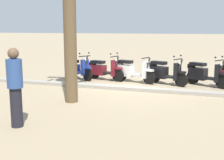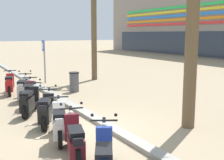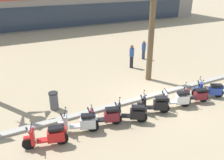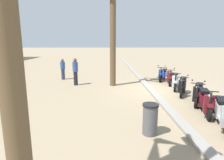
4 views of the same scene
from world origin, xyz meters
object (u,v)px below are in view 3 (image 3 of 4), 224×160
palm_tree_mid_walkway (153,3)px  scooter_white_mid_rear (177,99)px  scooter_blue_last_in_row (210,90)px  scooter_maroon_gap_after_mid (106,117)px  scooter_maroon_mid_centre (196,95)px  pedestrian_window_shopping (144,50)px  litter_bin (54,101)px  pedestrian_strolling_near_curb (132,56)px  scooter_black_far_back (132,113)px  scooter_black_tail_end (155,105)px  scooter_red_lead_nearest (49,136)px  scooter_silver_mid_front (81,123)px

palm_tree_mid_walkway → scooter_white_mid_rear: bearing=-103.3°
scooter_white_mid_rear → scooter_blue_last_in_row: (2.45, -0.00, -0.02)m
scooter_white_mid_rear → scooter_maroon_gap_after_mid: bearing=176.6°
scooter_maroon_gap_after_mid → scooter_blue_last_in_row: 6.45m
scooter_maroon_mid_centre → pedestrian_window_shopping: pedestrian_window_shopping is taller
palm_tree_mid_walkway → litter_bin: size_ratio=7.10×
scooter_blue_last_in_row → pedestrian_strolling_near_curb: pedestrian_strolling_near_curb is taller
scooter_black_far_back → scooter_black_tail_end: 1.47m
scooter_blue_last_in_row → scooter_red_lead_nearest: bearing=-179.9°
scooter_maroon_mid_centre → palm_tree_mid_walkway: (-0.37, 3.81, 4.45)m
scooter_maroon_gap_after_mid → scooter_red_lead_nearest: bearing=-174.6°
scooter_red_lead_nearest → scooter_silver_mid_front: bearing=10.8°
scooter_red_lead_nearest → scooter_maroon_mid_centre: scooter_maroon_mid_centre is taller
scooter_red_lead_nearest → scooter_maroon_mid_centre: (7.89, -0.08, -0.02)m
pedestrian_window_shopping → litter_bin: (-8.70, -4.61, -0.32)m
palm_tree_mid_walkway → pedestrian_strolling_near_curb: size_ratio=3.84×
scooter_silver_mid_front → palm_tree_mid_walkway: palm_tree_mid_walkway is taller
scooter_red_lead_nearest → scooter_maroon_gap_after_mid: size_ratio=1.01×
scooter_black_far_back → scooter_white_mid_rear: size_ratio=0.88×
scooter_maroon_gap_after_mid → scooter_blue_last_in_row: (6.45, -0.24, -0.02)m
scooter_black_tail_end → pedestrian_window_shopping: size_ratio=1.04×
palm_tree_mid_walkway → scooter_silver_mid_front: bearing=-150.4°
scooter_black_tail_end → scooter_blue_last_in_row: 3.79m
scooter_black_tail_end → scooter_white_mid_rear: 1.34m
scooter_black_far_back → scooter_maroon_gap_after_mid: bearing=165.4°
scooter_black_tail_end → litter_bin: (-4.37, 2.72, 0.02)m
scooter_maroon_gap_after_mid → scooter_black_tail_end: (2.66, -0.18, 0.00)m
scooter_black_tail_end → scooter_blue_last_in_row: (3.79, -0.06, -0.03)m
scooter_silver_mid_front → palm_tree_mid_walkway: bearing=29.6°
scooter_red_lead_nearest → litter_bin: scooter_red_lead_nearest is taller
palm_tree_mid_walkway → scooter_blue_last_in_row: bearing=-67.1°
scooter_black_tail_end → palm_tree_mid_walkway: bearing=58.7°
scooter_white_mid_rear → scooter_maroon_mid_centre: size_ratio=1.05×
scooter_blue_last_in_row → palm_tree_mid_walkway: (-1.57, 3.71, 4.45)m
scooter_maroon_gap_after_mid → pedestrian_strolling_near_curb: 7.75m
scooter_silver_mid_front → scooter_black_far_back: (2.37, -0.34, -0.00)m
pedestrian_window_shopping → scooter_maroon_gap_after_mid: bearing=-134.3°
scooter_silver_mid_front → pedestrian_strolling_near_curb: 8.54m
scooter_red_lead_nearest → palm_tree_mid_walkway: size_ratio=0.26×
scooter_black_tail_end → scooter_white_mid_rear: (1.34, -0.06, -0.01)m
scooter_silver_mid_front → litter_bin: 2.57m
pedestrian_window_shopping → litter_bin: bearing=-152.1°
scooter_maroon_mid_centre → pedestrian_window_shopping: (1.74, 7.48, 0.37)m
scooter_silver_mid_front → pedestrian_strolling_near_curb: (6.21, 5.85, 0.47)m
scooter_black_far_back → pedestrian_window_shopping: size_ratio=1.02×
scooter_red_lead_nearest → pedestrian_strolling_near_curb: bearing=38.6°
scooter_red_lead_nearest → scooter_silver_mid_front: size_ratio=1.00×
scooter_black_tail_end → pedestrian_window_shopping: pedestrian_window_shopping is taller
scooter_blue_last_in_row → scooter_silver_mid_front: bearing=178.0°
scooter_red_lead_nearest → scooter_white_mid_rear: same height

